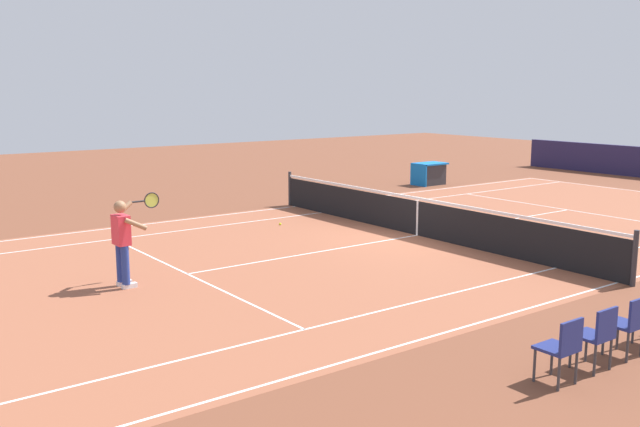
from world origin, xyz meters
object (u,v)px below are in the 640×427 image
Objects in this scene: spectator_chair_4 at (562,346)px; spectator_chair_3 at (598,333)px; equipment_cart_tarped at (429,173)px; tennis_player_near at (123,239)px; tennis_ball at (280,224)px; spectator_chair_2 at (630,322)px; tennis_net at (418,216)px.

spectator_chair_3 is at bearing 180.00° from spectator_chair_4.
equipment_cart_tarped is at bearing -128.18° from spectator_chair_3.
spectator_chair_4 is 18.74m from equipment_cart_tarped.
tennis_player_near is 25.71× the size of tennis_ball.
spectator_chair_2 reaches higher than tennis_ball.
spectator_chair_3 is (0.77, 0.00, 0.00)m from spectator_chair_2.
spectator_chair_3 is at bearing 61.30° from tennis_net.
tennis_ball is 0.08× the size of spectator_chair_2.
spectator_chair_4 is at bearing 49.97° from equipment_cart_tarped.
tennis_player_near is 1.93× the size of spectator_chair_4.
tennis_net is 13.30× the size of spectator_chair_4.
tennis_net reaches higher than tennis_ball.
spectator_chair_4 is (1.54, 0.00, 0.00)m from spectator_chair_2.
tennis_player_near reaches higher than spectator_chair_2.
tennis_ball is (2.07, -3.20, -0.46)m from tennis_net.
spectator_chair_3 is at bearing 0.00° from spectator_chair_2.
spectator_chair_4 reaches higher than tennis_ball.
tennis_player_near is at bearing 24.63° from equipment_cart_tarped.
equipment_cart_tarped is at bearing -126.24° from spectator_chair_2.
spectator_chair_2 is at bearing 82.81° from tennis_ball.
spectator_chair_2 is 1.00× the size of spectator_chair_3.
tennis_player_near is at bearing -60.40° from spectator_chair_2.
tennis_net is 177.27× the size of tennis_ball.
tennis_net is at bearing -114.12° from spectator_chair_2.
tennis_player_near is 1.36× the size of equipment_cart_tarped.
tennis_player_near is 8.06m from spectator_chair_4.
tennis_ball is at bearing -101.13° from spectator_chair_3.
spectator_chair_3 is at bearing 78.87° from tennis_ball.
spectator_chair_2 is (1.38, 10.91, 0.49)m from tennis_ball.
spectator_chair_2 is 0.77m from spectator_chair_3.
tennis_net is at bearing 122.93° from tennis_ball.
tennis_ball is at bearing -104.96° from spectator_chair_4.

